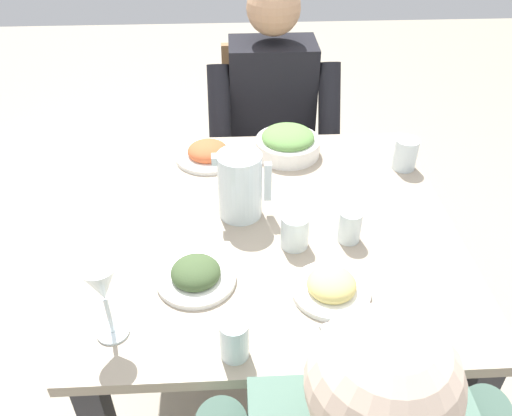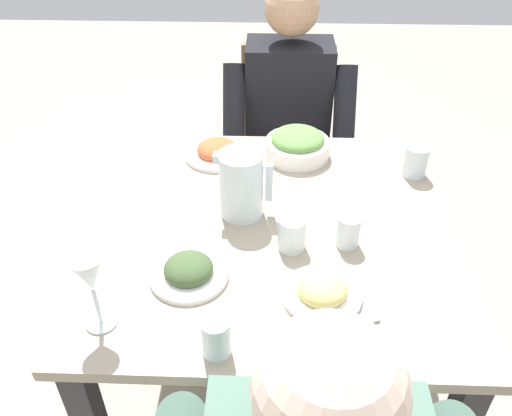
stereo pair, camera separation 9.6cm
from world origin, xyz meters
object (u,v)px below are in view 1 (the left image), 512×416
at_px(diner_far, 273,133).
at_px(water_glass_near_left, 405,154).
at_px(chair_far, 269,140).
at_px(plate_rice_curry, 208,153).
at_px(water_glass_far_left, 295,231).
at_px(wine_glass, 102,287).
at_px(plate_dolmas, 196,275).
at_px(plate_fries, 331,287).
at_px(dining_table, 274,255).
at_px(water_glass_near_right, 234,339).
at_px(salad_bowl, 288,143).
at_px(water_pitcher, 240,185).
at_px(water_glass_far_right, 350,226).

xyz_separation_m(diner_far, water_glass_near_left, (0.38, -0.39, 0.13)).
height_order(chair_far, plate_rice_curry, chair_far).
xyz_separation_m(water_glass_far_left, wine_glass, (-0.42, -0.27, 0.10)).
bearing_deg(plate_dolmas, plate_fries, -9.95).
xyz_separation_m(plate_fries, water_glass_near_left, (0.32, 0.53, 0.03)).
bearing_deg(dining_table, diner_far, 85.81).
height_order(dining_table, water_glass_near_left, water_glass_near_left).
xyz_separation_m(plate_fries, wine_glass, (-0.49, -0.09, 0.12)).
relative_size(plate_rice_curry, water_glass_near_right, 2.26).
xyz_separation_m(diner_far, plate_rice_curry, (-0.24, -0.30, 0.10)).
xyz_separation_m(salad_bowl, water_glass_near_right, (-0.19, -0.79, 0.00)).
bearing_deg(salad_bowl, water_glass_far_left, -93.47).
height_order(diner_far, salad_bowl, diner_far).
relative_size(salad_bowl, plate_dolmas, 1.08).
relative_size(plate_rice_curry, plate_dolmas, 1.10).
bearing_deg(salad_bowl, water_glass_near_right, -103.39).
bearing_deg(water_pitcher, salad_bowl, 62.45).
relative_size(water_pitcher, plate_rice_curry, 0.90).
distance_m(water_glass_far_left, wine_glass, 0.51).
xyz_separation_m(chair_far, wine_glass, (-0.43, -1.21, 0.37)).
bearing_deg(diner_far, water_glass_near_left, -45.57).
relative_size(chair_far, plate_rice_curry, 4.22).
bearing_deg(diner_far, water_glass_far_right, -79.05).
bearing_deg(plate_fries, water_glass_near_right, -144.46).
xyz_separation_m(plate_fries, water_glass_far_left, (-0.07, 0.17, 0.03)).
distance_m(diner_far, water_glass_far_left, 0.75).
bearing_deg(diner_far, chair_far, 90.00).
bearing_deg(water_glass_near_left, dining_table, -148.20).
height_order(plate_fries, water_glass_far_left, water_glass_far_left).
bearing_deg(water_glass_near_left, plate_dolmas, -143.40).
height_order(plate_rice_curry, water_glass_far_left, water_glass_far_left).
relative_size(plate_fries, water_glass_far_left, 2.03).
height_order(plate_fries, plate_rice_curry, plate_fries).
bearing_deg(salad_bowl, water_glass_near_left, -15.70).
distance_m(plate_fries, plate_rice_curry, 0.68).
relative_size(water_glass_far_right, wine_glass, 0.45).
height_order(salad_bowl, water_glass_far_left, same).
xyz_separation_m(water_glass_near_left, wine_glass, (-0.81, -0.62, 0.09)).
bearing_deg(water_glass_far_right, plate_rice_curry, 131.63).
bearing_deg(water_glass_far_right, water_pitcher, 155.75).
height_order(plate_rice_curry, water_glass_far_right, water_glass_far_right).
xyz_separation_m(chair_far, diner_far, (-0.00, -0.21, 0.15)).
distance_m(chair_far, plate_fries, 1.15).
bearing_deg(plate_fries, plate_dolmas, 170.05).
height_order(salad_bowl, water_glass_near_right, water_glass_near_right).
bearing_deg(diner_far, salad_bowl, -85.45).
relative_size(diner_far, plate_fries, 6.38).
bearing_deg(water_glass_far_left, wine_glass, -147.59).
height_order(diner_far, water_glass_near_left, diner_far).
distance_m(diner_far, water_glass_far_right, 0.75).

